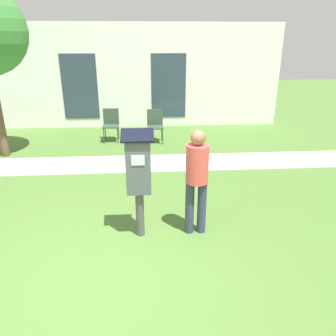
{
  "coord_description": "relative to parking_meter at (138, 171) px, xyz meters",
  "views": [
    {
      "loc": [
        0.61,
        -3.24,
        2.72
      ],
      "look_at": [
        0.92,
        0.96,
        1.05
      ],
      "focal_mm": 35.0,
      "sensor_mm": 36.0,
      "label": 1
    }
  ],
  "objects": [
    {
      "name": "person_standing",
      "position": [
        0.82,
        0.02,
        -0.09
      ],
      "size": [
        0.32,
        0.32,
        1.58
      ],
      "rotation": [
        0.0,
        0.0,
        0.32
      ],
      "color": "#333851",
      "rests_on": "ground"
    },
    {
      "name": "outdoor_chair_middle",
      "position": [
        0.39,
        4.73,
        -0.49
      ],
      "size": [
        0.44,
        0.44,
        0.9
      ],
      "rotation": [
        0.0,
        0.0,
        0.18
      ],
      "color": "#334738",
      "rests_on": "ground"
    },
    {
      "name": "outdoor_chair_left",
      "position": [
        -0.85,
        4.93,
        -0.49
      ],
      "size": [
        0.44,
        0.44,
        0.9
      ],
      "rotation": [
        0.0,
        0.0,
        -0.09
      ],
      "color": "#334738",
      "rests_on": "ground"
    },
    {
      "name": "ground_plane",
      "position": [
        -0.51,
        -0.95,
        -1.02
      ],
      "size": [
        40.0,
        40.0,
        0.0
      ],
      "primitive_type": "plane",
      "color": "#476B2D"
    },
    {
      "name": "building_facade",
      "position": [
        -0.51,
        6.61,
        0.58
      ],
      "size": [
        10.0,
        0.26,
        3.2
      ],
      "color": "white",
      "rests_on": "ground"
    },
    {
      "name": "sidewalk",
      "position": [
        -0.51,
        2.96,
        -1.01
      ],
      "size": [
        12.0,
        1.1,
        0.02
      ],
      "color": "beige",
      "rests_on": "ground"
    },
    {
      "name": "parking_meter",
      "position": [
        0.0,
        0.0,
        0.0
      ],
      "size": [
        0.44,
        0.31,
        1.59
      ],
      "color": "#4C4C4C",
      "rests_on": "ground"
    }
  ]
}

